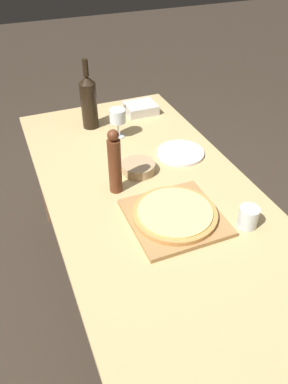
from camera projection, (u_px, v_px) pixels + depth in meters
The scene contains 11 objects.
ground_plane at pixel (149, 297), 2.01m from camera, with size 12.00×12.00×0.00m, color #382D23.
dining_table at pixel (151, 205), 1.61m from camera, with size 0.84×1.74×0.73m.
cutting_board at pixel (175, 217), 1.41m from camera, with size 0.34×0.34×0.02m.
pizza at pixel (175, 213), 1.39m from camera, with size 0.32×0.32×0.02m.
wine_bottle at pixel (89, 101), 1.89m from camera, with size 0.08×0.08×0.35m.
pepper_mill at pixel (115, 163), 1.47m from camera, with size 0.05×0.05×0.28m.
wine_glass at pixel (118, 117), 1.83m from camera, with size 0.08×0.08×0.15m.
small_bowl at pixel (138, 168), 1.64m from camera, with size 0.15×0.15×0.04m.
drinking_tumbler at pixel (248, 217), 1.36m from camera, with size 0.07×0.07×0.08m.
dinner_plate at pixel (180, 153), 1.76m from camera, with size 0.22×0.22×0.01m.
food_container at pixel (141, 108), 2.10m from camera, with size 0.17×0.14×0.05m.
Camera 1 is at (-0.49, -1.12, 1.69)m, focal length 35.00 mm.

